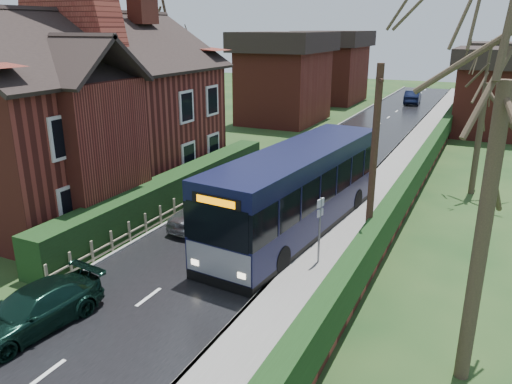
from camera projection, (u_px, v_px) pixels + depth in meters
The scene contains 18 objects.
ground at pixel (185, 271), 17.12m from camera, with size 140.00×140.00×0.00m, color #384E21.
road at pixel (292, 189), 25.67m from camera, with size 6.00×100.00×0.02m, color black.
pavement at pixel (375, 200), 23.90m from camera, with size 2.50×100.00×0.14m, color slate.
kerb_right at pixel (350, 197), 24.39m from camera, with size 0.12×100.00×0.14m, color gray.
kerb_left at pixel (240, 181), 26.91m from camera, with size 0.12×100.00×0.10m, color gray.
front_hedge at pixel (173, 192), 22.75m from camera, with size 1.20×16.00×1.60m, color black.
picket_fence at pixel (187, 202), 22.55m from camera, with size 0.10×16.00×0.90m, color #968C65, non-canonical shape.
right_wall_hedge at pixel (410, 185), 22.96m from camera, with size 0.60×50.00×1.80m.
brick_house at pixel (81, 107), 23.42m from camera, with size 9.30×14.60×10.30m.
bus at pixel (298, 192), 19.93m from camera, with size 3.62×11.47×3.43m.
car_silver at pixel (208, 208), 20.99m from camera, with size 1.71×4.24×1.44m, color #B9BABE.
car_green at pixel (33, 310), 13.65m from camera, with size 1.64×4.03×1.17m, color black.
car_distant at pixel (413, 97), 54.24m from camera, with size 1.54×4.42×1.46m, color black.
bus_stop_sign at pixel (320, 222), 16.98m from camera, with size 0.13×0.38×2.50m.
telegraph_pole at pixel (373, 169), 16.46m from camera, with size 0.43×0.84×6.90m.
tree_right_near at pixel (510, 55), 9.62m from camera, with size 4.61×4.61×9.95m.
tree_right_far at pixel (488, 75), 23.26m from camera, with size 4.04×4.04×7.81m.
tree_house_side at pixel (161, 22), 31.68m from camera, with size 4.85×4.85×11.03m.
Camera 1 is at (8.89, -12.82, 7.94)m, focal length 35.00 mm.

